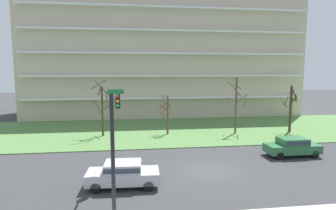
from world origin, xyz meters
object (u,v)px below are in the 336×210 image
at_px(sedan_silver_center_left, 123,173).
at_px(traffic_signal_mast, 115,128).
at_px(tree_left, 167,113).
at_px(tree_center, 236,104).
at_px(tree_right, 291,107).
at_px(sedan_green_near_left, 292,146).
at_px(tree_far_left, 102,107).

bearing_deg(sedan_silver_center_left, traffic_signal_mast, -93.15).
height_order(tree_left, tree_center, tree_center).
xyz_separation_m(sedan_silver_center_left, traffic_signal_mast, (-0.26, -2.63, 3.38)).
bearing_deg(tree_center, tree_right, 0.25).
bearing_deg(traffic_signal_mast, tree_center, 51.40).
bearing_deg(sedan_green_near_left, tree_far_left, -29.71).
distance_m(sedan_green_near_left, sedan_silver_center_left, 14.61).
distance_m(tree_center, traffic_signal_mast, 20.08).
distance_m(tree_center, sedan_silver_center_left, 18.08).
distance_m(tree_left, tree_center, 7.90).
distance_m(tree_right, sedan_green_near_left, 10.11).
distance_m(tree_center, tree_right, 6.57).
xyz_separation_m(tree_far_left, tree_left, (7.01, -0.04, -0.75)).
bearing_deg(tree_left, traffic_signal_mast, -106.03).
bearing_deg(tree_right, tree_center, -179.75).
distance_m(tree_center, sedan_green_near_left, 9.07).
xyz_separation_m(sedan_green_near_left, sedan_silver_center_left, (-13.90, -4.50, 0.00)).
bearing_deg(traffic_signal_mast, sedan_green_near_left, 26.74).
relative_size(tree_far_left, traffic_signal_mast, 1.01).
xyz_separation_m(tree_right, traffic_signal_mast, (-19.07, -15.71, 1.25)).
xyz_separation_m(tree_center, sedan_silver_center_left, (-12.26, -13.05, -2.57)).
relative_size(tree_center, traffic_signal_mast, 1.05).
distance_m(tree_far_left, tree_center, 14.85).
height_order(tree_far_left, tree_right, tree_far_left).
bearing_deg(sedan_green_near_left, tree_center, -79.50).
bearing_deg(sedan_green_near_left, traffic_signal_mast, 26.36).
height_order(tree_left, traffic_signal_mast, traffic_signal_mast).
height_order(tree_left, sedan_green_near_left, tree_left).
xyz_separation_m(tree_left, sedan_green_near_left, (9.46, -9.22, -1.62)).
distance_m(tree_left, sedan_silver_center_left, 14.51).
relative_size(tree_left, sedan_silver_center_left, 1.01).
xyz_separation_m(tree_left, sedan_silver_center_left, (-4.44, -13.72, -1.62)).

